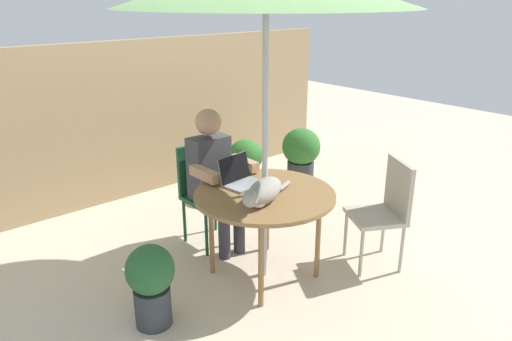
% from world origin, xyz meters
% --- Properties ---
extents(ground_plane, '(14.00, 14.00, 0.00)m').
position_xyz_m(ground_plane, '(0.00, 0.00, 0.00)').
color(ground_plane, beige).
extents(fence_back, '(5.48, 0.08, 1.68)m').
position_xyz_m(fence_back, '(0.00, 2.20, 0.84)').
color(fence_back, tan).
rests_on(fence_back, ground).
extents(patio_table, '(1.07, 1.07, 0.71)m').
position_xyz_m(patio_table, '(0.00, 0.00, 0.65)').
color(patio_table, olive).
rests_on(patio_table, ground).
extents(chair_occupied, '(0.40, 0.40, 0.89)m').
position_xyz_m(chair_occupied, '(0.00, 0.80, 0.52)').
color(chair_occupied, '#194C2D').
rests_on(chair_occupied, ground).
extents(chair_empty, '(0.55, 0.55, 0.89)m').
position_xyz_m(chair_empty, '(0.86, -0.50, 0.52)').
color(chair_empty, '#B2A899').
rests_on(chair_empty, ground).
extents(person_seated, '(0.48, 0.48, 1.23)m').
position_xyz_m(person_seated, '(0.00, 0.64, 0.69)').
color(person_seated, '#3F3F47').
rests_on(person_seated, ground).
extents(laptop, '(0.33, 0.28, 0.21)m').
position_xyz_m(laptop, '(-0.02, 0.27, 0.77)').
color(laptop, gray).
rests_on(laptop, patio_table).
extents(cat, '(0.63, 0.33, 0.17)m').
position_xyz_m(cat, '(-0.13, -0.13, 0.79)').
color(cat, gray).
rests_on(cat, patio_table).
extents(potted_plant_near_fence, '(0.41, 0.41, 0.77)m').
position_xyz_m(potted_plant_near_fence, '(1.38, 0.95, 0.45)').
color(potted_plant_near_fence, '#33383D').
rests_on(potted_plant_near_fence, ground).
extents(potted_plant_by_chair, '(0.32, 0.32, 0.59)m').
position_xyz_m(potted_plant_by_chair, '(-0.97, 0.03, 0.33)').
color(potted_plant_by_chair, '#33383D').
rests_on(potted_plant_by_chair, ground).
extents(potted_plant_corner, '(0.38, 0.38, 0.64)m').
position_xyz_m(potted_plant_corner, '(0.92, 1.34, 0.35)').
color(potted_plant_corner, '#9E5138').
rests_on(potted_plant_corner, ground).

